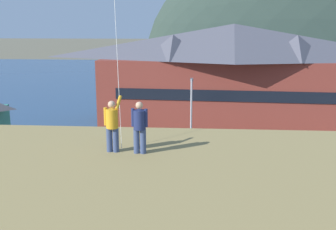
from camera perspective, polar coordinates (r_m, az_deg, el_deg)
The scene contains 14 objects.
ground_plane at distance 25.03m, azimuth -3.51°, elevation -12.63°, with size 600.00×600.00×0.00m, color #66604C.
parking_lot_pad at distance 29.57m, azimuth -2.20°, elevation -8.41°, with size 40.00×20.00×0.10m, color gray.
bay_water at distance 83.15m, azimuth 2.04°, elevation 5.32°, with size 360.00×84.00×0.03m, color navy.
harbor_lodge at distance 43.03m, azimuth 9.20°, elevation 5.89°, with size 29.64×10.56×10.83m.
storage_shed_waterside at distance 44.53m, azimuth -0.66°, elevation 1.96°, with size 6.15×5.16×4.61m.
wharf_dock at distance 56.04m, azimuth 0.50°, elevation 2.07°, with size 3.20×14.61×0.70m.
moored_boat_wharfside at distance 55.39m, azimuth -3.06°, elevation 2.31°, with size 2.25×6.64×2.16m.
moored_boat_outer_mooring at distance 54.79m, azimuth 4.09°, elevation 2.19°, with size 2.34×7.22×2.16m.
parked_car_lone_by_shed at distance 31.55m, azimuth 7.35°, elevation -5.18°, with size 4.27×2.19×1.82m.
parked_car_front_row_silver at distance 24.88m, azimuth 5.70°, elevation -10.15°, with size 4.29×2.24×1.82m.
parked_car_front_row_red at distance 31.18m, azimuth 20.31°, elevation -6.11°, with size 4.35×2.36×1.82m.
parking_light_pole at distance 33.69m, azimuth 3.34°, elevation 0.78°, with size 0.24×0.78×6.25m.
person_kite_flyer at distance 13.37m, azimuth -7.97°, elevation -1.30°, with size 0.55×0.64×1.86m.
person_companion at distance 13.12m, azimuth -4.07°, elevation -1.56°, with size 0.55×0.40×1.74m.
Camera 1 is at (3.16, -22.40, 10.71)m, focal length 42.74 mm.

